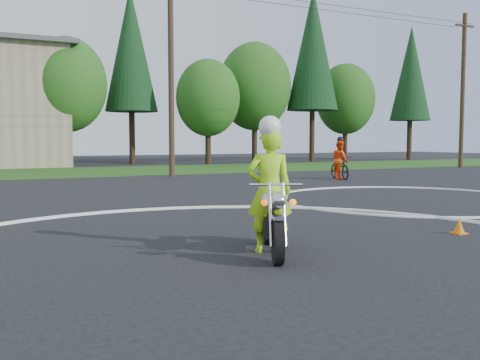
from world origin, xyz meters
name	(u,v)px	position (x,y,z in m)	size (l,w,h in m)	color
ground	(380,315)	(0.00, 0.00, 0.00)	(120.00, 120.00, 0.00)	black
grass_strip	(51,172)	(0.00, 27.00, 0.01)	(120.00, 10.00, 0.02)	#1E4714
course_markings	(315,232)	(2.17, 4.35, 0.01)	(19.05, 19.05, 0.12)	silver
primary_motorcycle	(273,218)	(0.48, 3.05, 0.57)	(1.17, 2.08, 1.17)	black
rider_primary_grp	(269,187)	(0.49, 3.18, 1.05)	(0.85, 0.72, 2.17)	#A5E718
rider_second_grp	(340,164)	(11.36, 15.85, 0.69)	(1.20, 2.15, 1.96)	black
traffic_cones	(436,229)	(3.98, 3.07, 0.14)	(20.05, 12.51, 0.30)	orange
treeline	(232,79)	(14.78, 34.61, 6.62)	(38.20, 8.10, 14.52)	#382619
utility_poles	(171,70)	(5.00, 21.00, 5.20)	(41.60, 1.12, 10.00)	#473321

